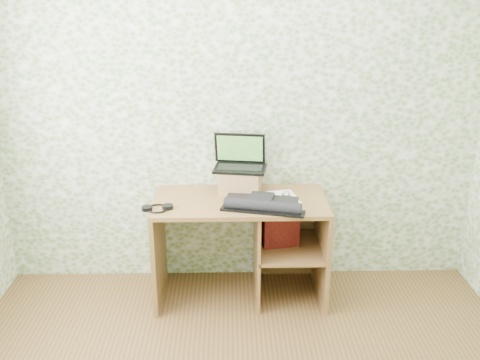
{
  "coord_description": "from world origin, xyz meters",
  "views": [
    {
      "loc": [
        -0.08,
        -1.99,
        2.15
      ],
      "look_at": [
        -0.0,
        1.39,
        0.91
      ],
      "focal_mm": 40.0,
      "sensor_mm": 36.0,
      "label": 1
    }
  ],
  "objects_px": {
    "keyboard": "(262,203)",
    "desk": "(251,233)",
    "laptop": "(240,160)",
    "notepad": "(283,198)",
    "riser": "(240,181)"
  },
  "relations": [
    {
      "from": "keyboard",
      "to": "desk",
      "type": "bearing_deg",
      "value": 125.14
    },
    {
      "from": "laptop",
      "to": "notepad",
      "type": "bearing_deg",
      "value": -21.02
    },
    {
      "from": "keyboard",
      "to": "laptop",
      "type": "bearing_deg",
      "value": 127.79
    },
    {
      "from": "laptop",
      "to": "notepad",
      "type": "distance_m",
      "value": 0.41
    },
    {
      "from": "riser",
      "to": "keyboard",
      "type": "relative_size",
      "value": 0.51
    },
    {
      "from": "riser",
      "to": "notepad",
      "type": "relative_size",
      "value": 1.08
    },
    {
      "from": "riser",
      "to": "notepad",
      "type": "height_order",
      "value": "riser"
    },
    {
      "from": "laptop",
      "to": "keyboard",
      "type": "height_order",
      "value": "laptop"
    },
    {
      "from": "laptop",
      "to": "riser",
      "type": "bearing_deg",
      "value": -81.06
    },
    {
      "from": "notepad",
      "to": "laptop",
      "type": "bearing_deg",
      "value": 138.04
    },
    {
      "from": "desk",
      "to": "keyboard",
      "type": "distance_m",
      "value": 0.34
    },
    {
      "from": "notepad",
      "to": "riser",
      "type": "bearing_deg",
      "value": 143.95
    },
    {
      "from": "desk",
      "to": "laptop",
      "type": "bearing_deg",
      "value": 116.4
    },
    {
      "from": "riser",
      "to": "keyboard",
      "type": "xyz_separation_m",
      "value": [
        0.14,
        -0.28,
        -0.06
      ]
    },
    {
      "from": "desk",
      "to": "laptop",
      "type": "distance_m",
      "value": 0.53
    }
  ]
}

